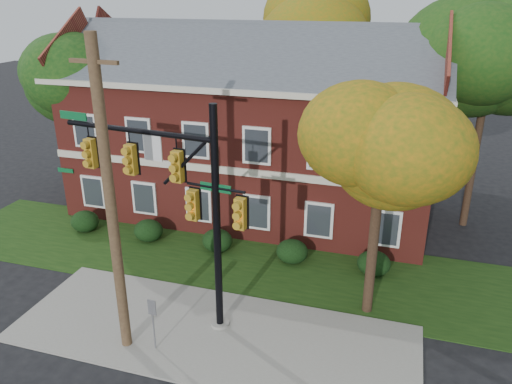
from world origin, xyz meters
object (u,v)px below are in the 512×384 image
(hedge_far_right, at_px, (374,263))
(tree_right_rear, at_px, (499,63))
(hedge_right, at_px, (292,251))
(hedge_center, at_px, (217,241))
(utility_pole, at_px, (111,206))
(tree_far_rear, at_px, (310,30))
(hedge_far_left, at_px, (85,221))
(tree_left_rear, at_px, (72,80))
(apartment_building, at_px, (252,118))
(hedge_left, at_px, (148,231))
(tree_near_right, at_px, (391,140))
(traffic_signal, at_px, (177,191))
(sign_post, at_px, (153,317))

(hedge_far_right, height_order, tree_right_rear, tree_right_rear)
(tree_right_rear, bearing_deg, hedge_right, -141.98)
(hedge_center, distance_m, utility_pole, 8.44)
(tree_right_rear, relative_size, tree_far_rear, 0.92)
(hedge_right, height_order, utility_pole, utility_pole)
(hedge_far_left, distance_m, tree_left_rear, 7.90)
(tree_right_rear, height_order, tree_far_rear, tree_far_rear)
(apartment_building, xyz_separation_m, hedge_left, (-3.50, -5.25, -4.46))
(tree_near_right, bearing_deg, hedge_far_right, 94.52)
(tree_far_rear, relative_size, traffic_signal, 1.44)
(hedge_far_right, relative_size, tree_near_right, 0.16)
(hedge_right, xyz_separation_m, hedge_far_right, (3.50, 0.00, 0.00))
(hedge_center, xyz_separation_m, tree_near_right, (7.22, -2.83, 6.14))
(hedge_right, height_order, sign_post, sign_post)
(hedge_far_left, height_order, hedge_right, same)
(hedge_far_left, distance_m, sign_post, 10.29)
(hedge_left, distance_m, traffic_signal, 7.90)
(hedge_far_right, distance_m, tree_left_rear, 18.30)
(tree_left_rear, distance_m, sign_post, 16.04)
(hedge_far_left, relative_size, hedge_right, 1.00)
(tree_left_rear, bearing_deg, hedge_right, -17.37)
(hedge_left, xyz_separation_m, hedge_right, (7.00, 0.00, 0.00))
(tree_far_rear, bearing_deg, tree_left_rear, -141.03)
(hedge_right, bearing_deg, hedge_center, 180.00)
(apartment_building, relative_size, hedge_right, 13.43)
(hedge_right, height_order, tree_left_rear, tree_left_rear)
(tree_right_rear, bearing_deg, tree_left_rear, -174.64)
(utility_pole, bearing_deg, hedge_far_left, 137.37)
(hedge_left, xyz_separation_m, tree_left_rear, (-6.23, 4.14, 6.16))
(apartment_building, relative_size, hedge_left, 13.43)
(hedge_right, relative_size, hedge_far_right, 1.00)
(hedge_right, xyz_separation_m, tree_near_right, (3.72, -2.83, 6.14))
(hedge_left, xyz_separation_m, utility_pole, (2.97, -7.06, 4.61))
(sign_post, bearing_deg, apartment_building, 95.39)
(hedge_right, distance_m, sign_post, 7.65)
(tree_left_rear, bearing_deg, hedge_far_left, -56.58)
(hedge_left, xyz_separation_m, tree_far_rear, (4.84, 13.09, 8.32))
(tree_right_rear, height_order, sign_post, tree_right_rear)
(tree_far_rear, bearing_deg, tree_near_right, -69.73)
(hedge_right, relative_size, sign_post, 0.72)
(tree_near_right, bearing_deg, traffic_signal, -161.46)
(hedge_far_left, distance_m, hedge_left, 3.50)
(hedge_far_right, xyz_separation_m, tree_near_right, (0.22, -2.83, 6.14))
(hedge_left, height_order, tree_far_rear, tree_far_rear)
(hedge_right, height_order, traffic_signal, traffic_signal)
(tree_left_rear, bearing_deg, hedge_center, -23.04)
(tree_near_right, bearing_deg, tree_left_rear, 157.64)
(hedge_center, xyz_separation_m, sign_post, (0.50, -6.99, 0.80))
(utility_pole, bearing_deg, hedge_left, 117.67)
(hedge_left, bearing_deg, hedge_far_left, 180.00)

